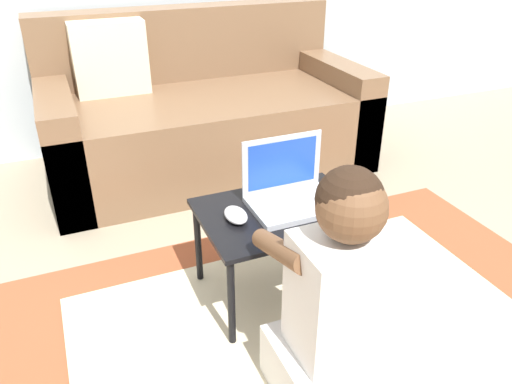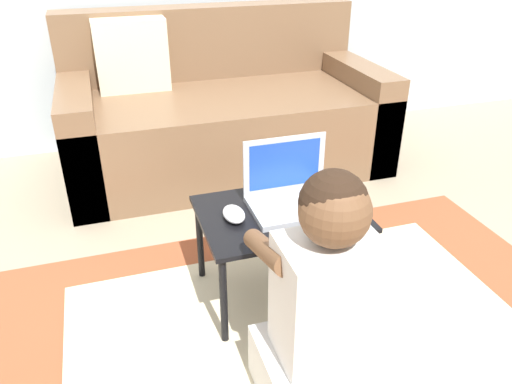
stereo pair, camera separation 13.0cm
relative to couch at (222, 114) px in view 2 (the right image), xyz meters
The scene contains 7 objects.
ground_plane 1.24m from the couch, 101.12° to the right, with size 16.00×16.00×0.00m, color gray.
area_rug 1.43m from the couch, 93.80° to the right, with size 2.07×1.34×0.01m.
couch is the anchor object (origin of this frame).
laptop_desk 1.18m from the couch, 94.53° to the right, with size 0.54×0.40×0.35m.
laptop 1.16m from the couch, 92.17° to the right, with size 0.29×0.21×0.22m.
computer_mouse 1.20m from the couch, 102.22° to the right, with size 0.07×0.11×0.03m.
person_seated 1.63m from the couch, 94.71° to the right, with size 0.34×0.41×0.71m.
Camera 2 is at (-0.37, -1.33, 1.20)m, focal length 35.00 mm.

